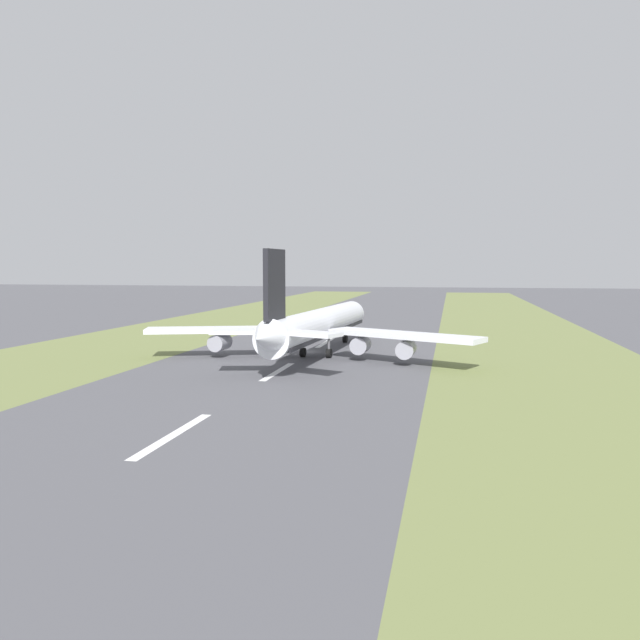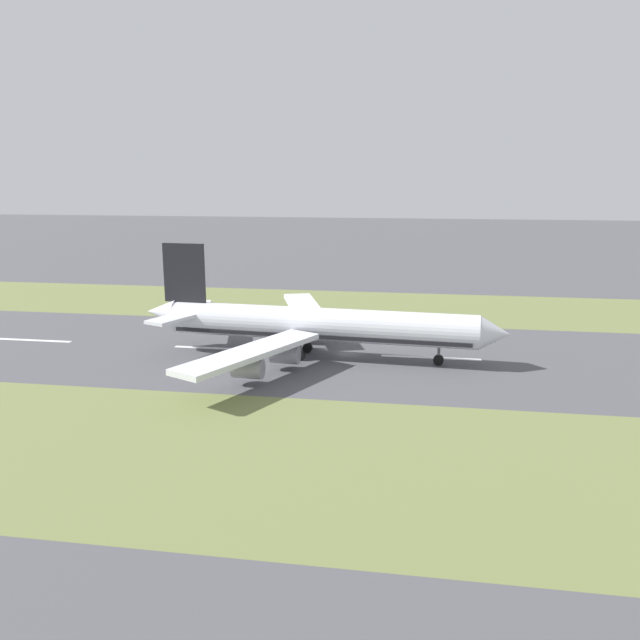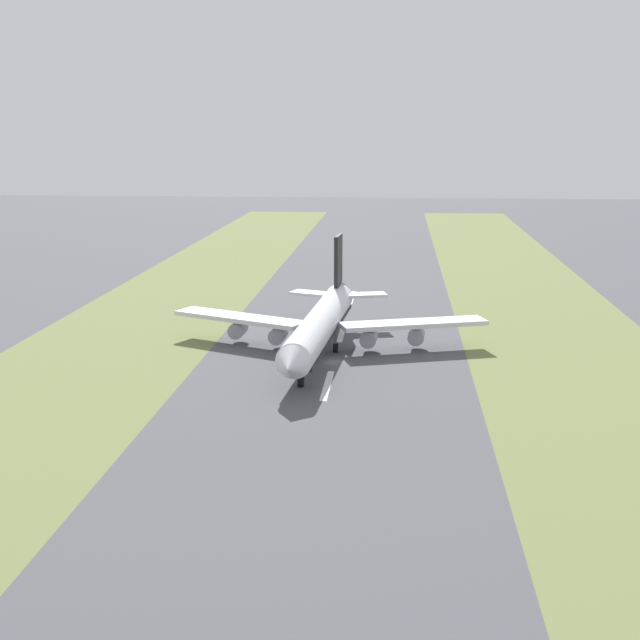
{
  "view_description": "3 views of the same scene",
  "coord_description": "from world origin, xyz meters",
  "views": [
    {
      "loc": [
        28.13,
        -123.83,
        17.57
      ],
      "look_at": [
        2.97,
        -4.62,
        7.0
      ],
      "focal_mm": 35.0,
      "sensor_mm": 36.0,
      "label": 1
    },
    {
      "loc": [
        110.98,
        12.63,
        32.04
      ],
      "look_at": [
        2.97,
        -4.62,
        7.0
      ],
      "focal_mm": 35.0,
      "sensor_mm": 36.0,
      "label": 2
    },
    {
      "loc": [
        -11.34,
        160.43,
        42.88
      ],
      "look_at": [
        2.97,
        -4.62,
        7.0
      ],
      "focal_mm": 50.0,
      "sensor_mm": 36.0,
      "label": 3
    }
  ],
  "objects": [
    {
      "name": "centreline_dash_mid",
      "position": [
        0.0,
        -24.62,
        0.01
      ],
      "size": [
        1.2,
        18.0,
        0.01
      ],
      "primitive_type": "cube",
      "color": "silver",
      "rests_on": "ground"
    },
    {
      "name": "grass_median_west",
      "position": [
        -45.0,
        0.0,
        0.0
      ],
      "size": [
        40.0,
        600.0,
        0.01
      ],
      "primitive_type": "cube",
      "color": "olive",
      "rests_on": "ground"
    },
    {
      "name": "grass_median_east",
      "position": [
        45.0,
        0.0,
        0.0
      ],
      "size": [
        40.0,
        600.0,
        0.01
      ],
      "primitive_type": "cube",
      "color": "olive",
      "rests_on": "ground"
    },
    {
      "name": "airplane_main_jet",
      "position": [
        2.84,
        -6.53,
        6.02
      ],
      "size": [
        63.99,
        67.22,
        20.2
      ],
      "color": "silver",
      "rests_on": "ground"
    },
    {
      "name": "ground_plane",
      "position": [
        0.0,
        0.0,
        0.0
      ],
      "size": [
        800.0,
        800.0,
        0.0
      ],
      "primitive_type": "plane",
      "color": "#4C4C51"
    },
    {
      "name": "centreline_dash_near",
      "position": [
        0.0,
        -64.62,
        0.01
      ],
      "size": [
        1.2,
        18.0,
        0.01
      ],
      "primitive_type": "cube",
      "color": "silver",
      "rests_on": "ground"
    },
    {
      "name": "centreline_dash_far",
      "position": [
        0.0,
        15.38,
        0.01
      ],
      "size": [
        1.2,
        18.0,
        0.01
      ],
      "primitive_type": "cube",
      "color": "silver",
      "rests_on": "ground"
    }
  ]
}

